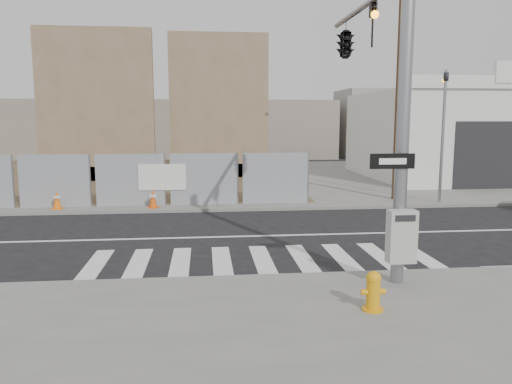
{
  "coord_description": "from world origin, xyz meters",
  "views": [
    {
      "loc": [
        -1.4,
        -14.3,
        3.44
      ],
      "look_at": [
        0.04,
        -0.54,
        1.4
      ],
      "focal_mm": 35.0,
      "sensor_mm": 36.0,
      "label": 1
    }
  ],
  "objects": [
    {
      "name": "traffic_cone_d",
      "position": [
        -3.32,
        4.48,
        0.46
      ],
      "size": [
        0.46,
        0.46,
        0.7
      ],
      "rotation": [
        0.0,
        0.0,
        -0.34
      ],
      "color": "#E24F0B",
      "rests_on": "sidewalk_far"
    },
    {
      "name": "utility_pole_right",
      "position": [
        6.5,
        5.5,
        5.2
      ],
      "size": [
        1.6,
        0.28,
        10.0
      ],
      "color": "#503B25",
      "rests_on": "sidewalk_far"
    },
    {
      "name": "far_signal_pole",
      "position": [
        8.0,
        4.6,
        3.48
      ],
      "size": [
        0.16,
        0.2,
        5.6
      ],
      "color": "gray",
      "rests_on": "sidewalk_far"
    },
    {
      "name": "ground",
      "position": [
        0.0,
        0.0,
        0.0
      ],
      "size": [
        100.0,
        100.0,
        0.0
      ],
      "primitive_type": "plane",
      "color": "black",
      "rests_on": "ground"
    },
    {
      "name": "auto_shop",
      "position": [
        14.0,
        12.97,
        2.54
      ],
      "size": [
        12.0,
        10.2,
        5.95
      ],
      "color": "silver",
      "rests_on": "sidewalk_far"
    },
    {
      "name": "signal_pole",
      "position": [
        2.49,
        -2.05,
        4.78
      ],
      "size": [
        0.96,
        5.87,
        7.0
      ],
      "color": "gray",
      "rests_on": "sidewalk_near"
    },
    {
      "name": "concrete_wall_left",
      "position": [
        -7.0,
        13.08,
        3.38
      ],
      "size": [
        6.0,
        1.3,
        8.0
      ],
      "color": "brown",
      "rests_on": "sidewalk_far"
    },
    {
      "name": "concrete_wall_right",
      "position": [
        -0.5,
        14.08,
        3.38
      ],
      "size": [
        5.5,
        1.3,
        8.0
      ],
      "color": "brown",
      "rests_on": "sidewalk_far"
    },
    {
      "name": "fire_hydrant",
      "position": [
        1.5,
        -6.23,
        0.47
      ],
      "size": [
        0.43,
        0.38,
        0.71
      ],
      "rotation": [
        0.0,
        0.0,
        -0.02
      ],
      "color": "orange",
      "rests_on": "sidewalk_near"
    },
    {
      "name": "traffic_cone_c",
      "position": [
        -6.83,
        4.56,
        0.46
      ],
      "size": [
        0.39,
        0.39,
        0.7
      ],
      "rotation": [
        0.0,
        0.0,
        -0.08
      ],
      "color": "orange",
      "rests_on": "sidewalk_far"
    },
    {
      "name": "sidewalk_far",
      "position": [
        0.0,
        14.0,
        0.06
      ],
      "size": [
        50.0,
        20.0,
        0.12
      ],
      "primitive_type": "cube",
      "color": "slate",
      "rests_on": "ground"
    }
  ]
}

